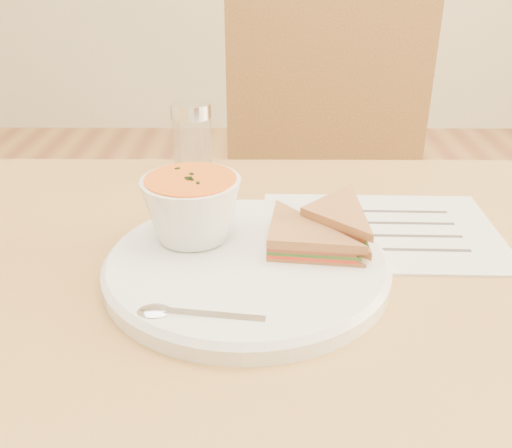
# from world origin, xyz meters

# --- Properties ---
(chair_far) EXTENTS (0.49, 0.49, 0.99)m
(chair_far) POSITION_xyz_m (0.11, 0.50, 0.49)
(chair_far) COLOR brown
(chair_far) RESTS_ON floor
(plate) EXTENTS (0.38, 0.38, 0.02)m
(plate) POSITION_xyz_m (-0.03, -0.01, 0.76)
(plate) COLOR white
(plate) RESTS_ON dining_table
(soup_bowl) EXTENTS (0.12, 0.12, 0.08)m
(soup_bowl) POSITION_xyz_m (-0.09, 0.03, 0.80)
(soup_bowl) COLOR white
(soup_bowl) RESTS_ON plate
(sandwich_half_a) EXTENTS (0.12, 0.12, 0.03)m
(sandwich_half_a) POSITION_xyz_m (-0.01, -0.02, 0.78)
(sandwich_half_a) COLOR #A9753B
(sandwich_half_a) RESTS_ON plate
(sandwich_half_b) EXTENTS (0.14, 0.14, 0.03)m
(sandwich_half_b) POSITION_xyz_m (0.03, 0.04, 0.79)
(sandwich_half_b) COLOR #A9753B
(sandwich_half_b) RESTS_ON plate
(spoon) EXTENTS (0.17, 0.05, 0.01)m
(spoon) POSITION_xyz_m (-0.06, -0.12, 0.77)
(spoon) COLOR silver
(spoon) RESTS_ON plate
(paper_menu) EXTENTS (0.30, 0.22, 0.00)m
(paper_menu) POSITION_xyz_m (0.14, 0.09, 0.75)
(paper_menu) COLOR white
(paper_menu) RESTS_ON dining_table
(condiment_shaker) EXTENTS (0.07, 0.07, 0.11)m
(condiment_shaker) POSITION_xyz_m (-0.12, 0.29, 0.80)
(condiment_shaker) COLOR silver
(condiment_shaker) RESTS_ON dining_table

